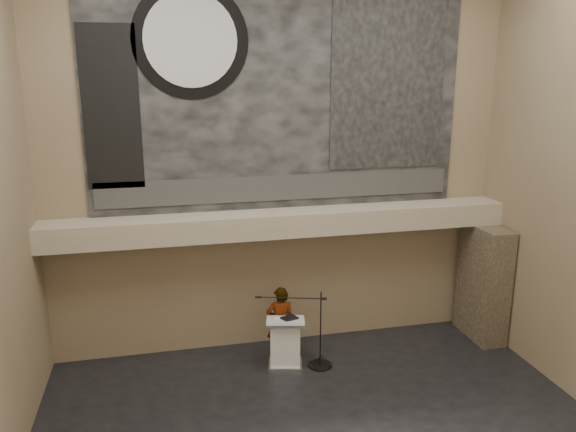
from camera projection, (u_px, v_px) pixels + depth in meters
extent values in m
cube|color=#856E54|center=(280.00, 160.00, 12.10)|extent=(10.00, 0.02, 8.50)
cube|color=#856E54|center=(486.00, 309.00, 4.56)|extent=(10.00, 0.02, 8.50)
cube|color=tan|center=(284.00, 223.00, 12.05)|extent=(10.00, 0.80, 0.50)
cylinder|color=#B2893D|center=(210.00, 241.00, 11.73)|extent=(0.04, 0.04, 0.06)
cylinder|color=#B2893D|center=(368.00, 230.00, 12.49)|extent=(0.04, 0.04, 0.06)
cube|color=black|center=(280.00, 91.00, 11.70)|extent=(8.00, 0.05, 5.00)
cube|color=#2F2F2F|center=(281.00, 188.00, 12.19)|extent=(7.76, 0.02, 0.55)
cylinder|color=black|center=(191.00, 40.00, 11.02)|extent=(2.30, 0.02, 2.30)
cylinder|color=silver|center=(191.00, 40.00, 11.01)|extent=(1.84, 0.02, 1.84)
cube|color=black|center=(388.00, 86.00, 12.16)|extent=(2.60, 0.02, 3.60)
cube|color=black|center=(111.00, 108.00, 11.01)|extent=(1.10, 0.02, 3.20)
cube|color=#413728|center=(483.00, 282.00, 13.04)|extent=(0.60, 1.40, 2.70)
cube|color=silver|center=(285.00, 364.00, 11.97)|extent=(0.80, 0.68, 0.08)
cube|color=white|center=(285.00, 342.00, 11.84)|extent=(0.70, 0.55, 0.96)
cube|color=white|center=(285.00, 320.00, 11.69)|extent=(0.89, 0.72, 0.14)
cube|color=black|center=(289.00, 318.00, 11.69)|extent=(0.39, 0.35, 0.04)
cube|color=white|center=(279.00, 319.00, 11.66)|extent=(0.26, 0.32, 0.00)
imported|color=white|center=(280.00, 323.00, 12.08)|extent=(0.65, 0.47, 1.68)
cylinder|color=black|center=(320.00, 365.00, 12.00)|extent=(0.52, 0.52, 0.02)
cylinder|color=black|center=(321.00, 329.00, 11.79)|extent=(0.03, 0.03, 1.70)
cylinder|color=black|center=(290.00, 298.00, 11.65)|extent=(1.40, 0.43, 0.02)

